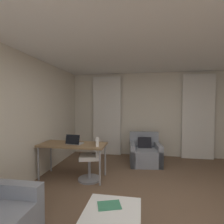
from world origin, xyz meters
The scene contains 11 objects.
ground_plane centered at (0.00, 0.00, 0.00)m, with size 12.00×12.00×0.00m, color brown.
wall_window centered at (0.00, 3.03, 1.30)m, with size 5.12×0.06×2.60m.
wall_left centered at (-2.53, 0.00, 1.30)m, with size 0.06×6.12×2.60m.
ceiling centered at (0.00, 0.00, 2.63)m, with size 5.12×6.12×0.06m, color white.
curtain_left_panel centered at (-1.38, 2.90, 1.25)m, with size 0.90×0.06×2.50m.
curtain_right_panel centered at (1.38, 2.90, 1.25)m, with size 0.90×0.06×2.50m.
armchair centered at (-0.17, 2.19, 0.28)m, with size 0.89×0.88×0.82m.
desk centered at (-1.75, 1.01, 0.69)m, with size 1.44×0.61×0.75m.
desk_chair centered at (-1.32, 0.96, 0.39)m, with size 0.49×0.49×0.88m.
laptop centered at (-1.70, 0.96, 0.80)m, with size 0.35×0.29×0.22m.
magazine_open centered at (-0.66, -0.49, 0.37)m, with size 0.33×0.28×0.01m.
Camera 1 is at (-0.27, -2.52, 1.60)m, focal length 27.57 mm.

